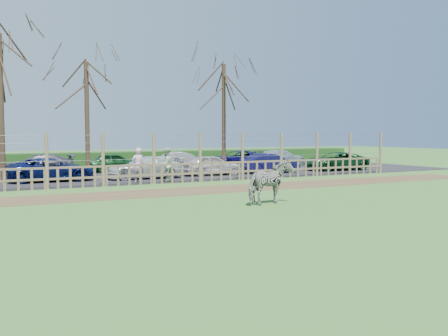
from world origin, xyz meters
name	(u,v)px	position (x,y,z in m)	size (l,w,h in m)	color
ground	(232,205)	(0.00, 0.00, 0.00)	(120.00, 120.00, 0.00)	#619C3E
dirt_strip	(182,191)	(0.00, 4.50, 0.01)	(34.00, 2.80, 0.01)	brown
asphalt	(118,174)	(0.00, 14.50, 0.02)	(44.00, 13.00, 0.04)	#232326
hedge	(91,160)	(0.00, 21.50, 0.55)	(46.00, 2.00, 1.10)	#1E4716
fence	(154,168)	(0.00, 8.00, 0.80)	(30.16, 0.16, 2.50)	brown
tree_left	(0,71)	(-6.50, 12.50, 5.62)	(4.80, 4.80, 7.88)	#3D2B1E
tree_mid	(87,91)	(-2.00, 13.50, 4.87)	(4.80, 4.80, 6.83)	#3D2B1E
tree_right	(224,91)	(7.00, 14.00, 5.24)	(4.80, 4.80, 7.35)	#3D2B1E
zebra	(270,182)	(1.24, -0.54, 0.77)	(0.83, 1.83, 1.54)	gray
visitor_a	(138,165)	(-0.55, 8.83, 0.90)	(0.63, 0.41, 1.72)	silver
visitor_b	(166,165)	(0.85, 8.53, 0.90)	(0.84, 0.65, 1.72)	#B8D8AD
crow	(258,189)	(3.01, 3.13, 0.10)	(0.24, 0.18, 0.19)	black
car_2	(52,170)	(-4.30, 11.40, 0.64)	(1.99, 4.32, 1.20)	#0C1752
car_3	(144,168)	(0.41, 10.67, 0.64)	(1.68, 4.13, 1.20)	silver
car_4	(212,165)	(4.61, 10.94, 0.64)	(1.42, 3.52, 1.20)	white
car_5	(270,163)	(8.53, 10.77, 0.64)	(1.27, 3.64, 1.20)	#161553
car_6	(336,161)	(13.69, 10.69, 0.64)	(1.99, 4.32, 1.20)	#114823
car_9	(38,164)	(-4.34, 16.23, 0.64)	(1.68, 4.13, 1.20)	#595561
car_10	(115,162)	(0.27, 16.15, 0.64)	(1.42, 3.52, 1.20)	#1A5224
car_11	(183,161)	(4.87, 15.88, 0.64)	(1.27, 3.64, 1.20)	#B8B2B2
car_12	(237,159)	(9.12, 16.02, 0.64)	(1.99, 4.32, 1.20)	#120D53
car_13	(281,158)	(13.07, 16.19, 0.64)	(1.68, 4.13, 1.20)	#ABC6C3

